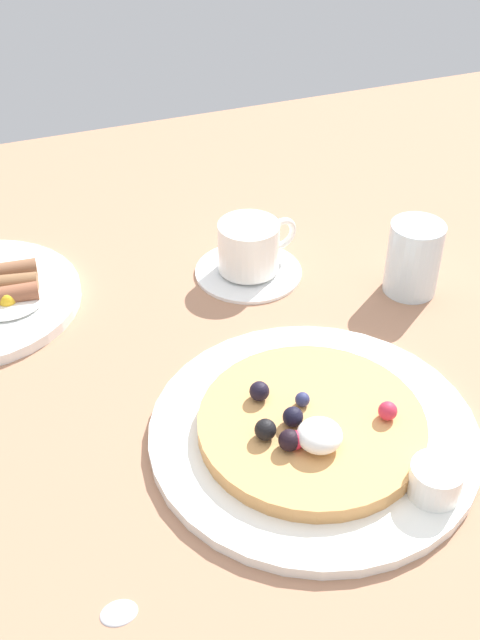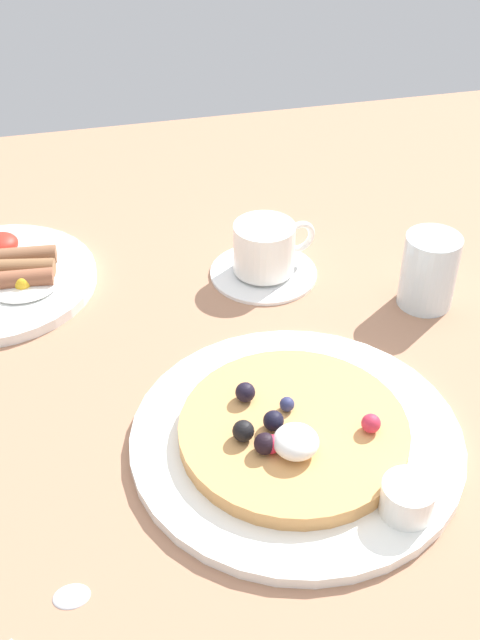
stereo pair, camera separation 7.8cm
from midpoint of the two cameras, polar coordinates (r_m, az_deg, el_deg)
The scene contains 9 objects.
ground_plane at distance 82.91cm, azimuth -0.96°, elevation -2.57°, with size 180.58×113.65×3.00cm, color #A67558.
pancake_plate at distance 71.60cm, azimuth 7.30°, elevation -8.75°, with size 30.00×30.00×1.15cm, color white.
pancake_with_berries at distance 70.05cm, azimuth 7.10°, elevation -8.21°, with size 20.49×20.49×3.95cm.
syrup_ramekin at distance 66.17cm, azimuth 15.59°, elevation -12.58°, with size 4.43×4.43×3.01cm.
fried_breakfast at distance 92.31cm, azimuth -14.17°, elevation 3.73°, with size 10.98×13.68×2.51cm.
coffee_saucer at distance 92.08cm, azimuth 4.17°, elevation 3.47°, with size 12.59×12.59×0.82cm, color white.
coffee_cup at distance 90.27cm, azimuth 4.37°, elevation 5.30°, with size 10.12×7.13×5.83cm.
teaspoon at distance 61.23cm, azimuth -11.50°, elevation -21.53°, with size 14.13×9.77×0.60cm.
water_glass at distance 88.56cm, azimuth 16.13°, elevation 3.37°, with size 6.06×6.06×8.52cm, color silver.
Camera 2 is at (-9.72, -62.85, 52.22)cm, focal length 43.81 mm.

